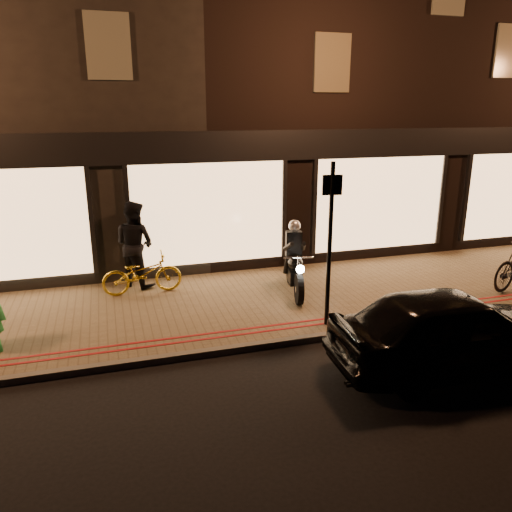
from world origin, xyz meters
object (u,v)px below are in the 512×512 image
Objects in this scene: motorcycle at (295,265)px; parked_car at (453,330)px; sign_post at (330,237)px; bicycle_gold at (142,274)px.

parked_car is at bearing -58.23° from motorcycle.
sign_post reaches higher than parked_car.
bicycle_gold is 6.33m from parked_car.
parked_car reaches higher than bicycle_gold.
parked_car is (1.28, -1.88, -1.13)m from sign_post.
motorcycle is at bearing -106.81° from bicycle_gold.
bicycle_gold is at bearing 139.86° from sign_post.
sign_post is 0.77× the size of parked_car.
bicycle_gold is (-3.14, 2.65, -1.23)m from sign_post.
sign_post is at bearing -131.19° from bicycle_gold.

